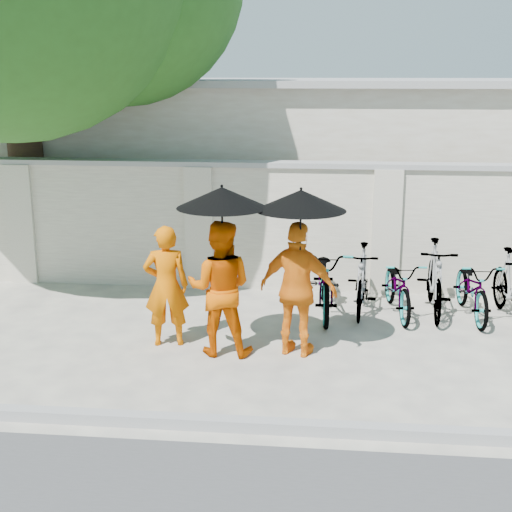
# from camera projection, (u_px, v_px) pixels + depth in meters

# --- Properties ---
(ground) EXTENTS (80.00, 80.00, 0.00)m
(ground) POSITION_uv_depth(u_px,v_px,m) (236.00, 362.00, 8.76)
(ground) COLOR #BEB7A1
(kerb) EXTENTS (40.00, 0.16, 0.12)m
(kerb) POSITION_uv_depth(u_px,v_px,m) (214.00, 423.00, 7.11)
(kerb) COLOR gray
(kerb) RESTS_ON ground
(compound_wall) EXTENTS (20.00, 0.30, 2.00)m
(compound_wall) POSITION_uv_depth(u_px,v_px,m) (323.00, 229.00, 11.49)
(compound_wall) COLOR beige
(compound_wall) RESTS_ON ground
(building_behind) EXTENTS (14.00, 6.00, 3.20)m
(building_behind) POSITION_uv_depth(u_px,v_px,m) (374.00, 164.00, 14.90)
(building_behind) COLOR beige
(building_behind) RESTS_ON ground
(monk_left) EXTENTS (0.64, 0.49, 1.59)m
(monk_left) POSITION_uv_depth(u_px,v_px,m) (166.00, 286.00, 9.15)
(monk_left) COLOR #D76000
(monk_left) RESTS_ON ground
(monk_center) EXTENTS (0.84, 0.66, 1.71)m
(monk_center) POSITION_uv_depth(u_px,v_px,m) (220.00, 288.00, 8.84)
(monk_center) COLOR #D04F00
(monk_center) RESTS_ON ground
(parasol_center) EXTENTS (1.10, 1.10, 1.17)m
(parasol_center) POSITION_uv_depth(u_px,v_px,m) (222.00, 197.00, 8.47)
(parasol_center) COLOR black
(parasol_center) RESTS_ON ground
(monk_right) EXTENTS (1.08, 0.70, 1.70)m
(monk_right) POSITION_uv_depth(u_px,v_px,m) (298.00, 289.00, 8.80)
(monk_right) COLOR orange
(monk_right) RESTS_ON ground
(parasol_right) EXTENTS (1.09, 1.09, 1.14)m
(parasol_right) POSITION_uv_depth(u_px,v_px,m) (301.00, 200.00, 8.44)
(parasol_right) COLOR black
(parasol_right) RESTS_ON ground
(bike_0) EXTENTS (0.77, 1.99, 1.03)m
(bike_0) POSITION_uv_depth(u_px,v_px,m) (326.00, 280.00, 10.41)
(bike_0) COLOR slate
(bike_0) RESTS_ON ground
(bike_1) EXTENTS (0.63, 1.69, 0.99)m
(bike_1) POSITION_uv_depth(u_px,v_px,m) (362.00, 280.00, 10.48)
(bike_1) COLOR slate
(bike_1) RESTS_ON ground
(bike_2) EXTENTS (0.76, 1.69, 0.86)m
(bike_2) POSITION_uv_depth(u_px,v_px,m) (398.00, 287.00, 10.37)
(bike_2) COLOR slate
(bike_2) RESTS_ON ground
(bike_3) EXTENTS (0.59, 1.81, 1.07)m
(bike_3) POSITION_uv_depth(u_px,v_px,m) (435.00, 279.00, 10.39)
(bike_3) COLOR slate
(bike_3) RESTS_ON ground
(bike_4) EXTENTS (0.70, 1.70, 0.87)m
(bike_4) POSITION_uv_depth(u_px,v_px,m) (473.00, 288.00, 10.26)
(bike_4) COLOR slate
(bike_4) RESTS_ON ground
(bike_5) EXTENTS (0.60, 1.70, 1.00)m
(bike_5) POSITION_uv_depth(u_px,v_px,m) (512.00, 287.00, 10.13)
(bike_5) COLOR slate
(bike_5) RESTS_ON ground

